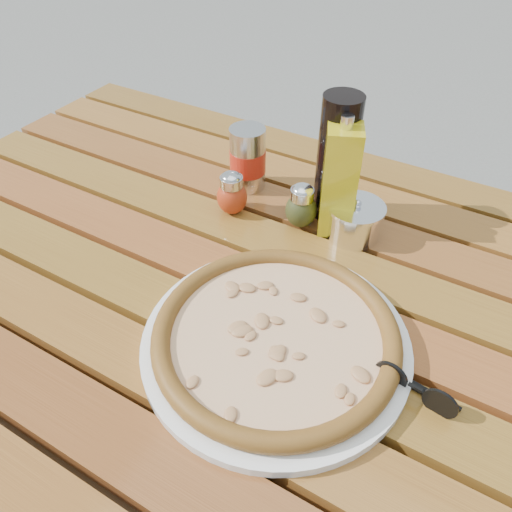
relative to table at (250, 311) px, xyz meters
The scene contains 11 objects.
ground 0.67m from the table, 90.00° to the left, with size 60.00×60.00×0.00m, color #61615C.
table is the anchor object (origin of this frame).
plate 0.16m from the table, 44.41° to the right, with size 0.36×0.36×0.01m, color white.
pizza 0.17m from the table, 44.41° to the right, with size 0.42×0.42×0.03m.
pepper_shaker 0.21m from the table, 130.73° to the left, with size 0.06×0.06×0.08m.
oregano_shaker 0.20m from the table, 87.28° to the left, with size 0.07×0.07×0.08m.
dark_bottle 0.29m from the table, 79.60° to the left, with size 0.07×0.07×0.22m, color black.
soda_can 0.29m from the table, 121.29° to the left, with size 0.08×0.08×0.12m.
olive_oil_cruet 0.26m from the table, 70.79° to the left, with size 0.07×0.07×0.21m.
parmesan_tin 0.23m from the table, 61.48° to the left, with size 0.13×0.13×0.07m.
sunglasses 0.31m from the table, 15.60° to the right, with size 0.11×0.03×0.04m.
Camera 1 is at (0.29, -0.47, 1.29)m, focal length 35.00 mm.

